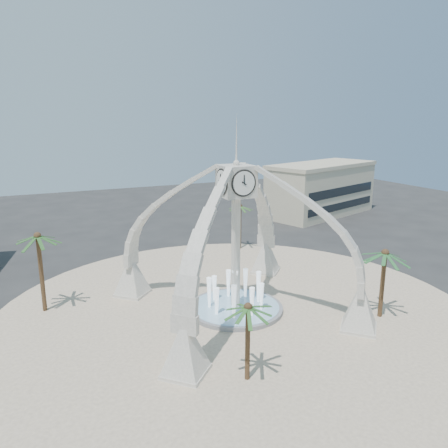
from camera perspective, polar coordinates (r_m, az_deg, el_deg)
name	(u,v)px	position (r m, az deg, el deg)	size (l,w,h in m)	color
ground	(235,311)	(37.69, 1.50, -11.24)	(140.00, 140.00, 0.00)	#282828
plaza	(235,310)	(37.68, 1.50, -11.19)	(40.00, 40.00, 0.06)	beige
clock_tower	(236,237)	(35.44, 1.56, -1.68)	(17.94, 17.94, 16.30)	silver
fountain	(235,307)	(37.57, 1.50, -10.84)	(8.00, 8.00, 3.62)	gray
building_ne	(321,189)	(74.94, 12.58, 4.51)	(21.87, 14.17, 8.60)	#BCAD92
palm_east	(385,254)	(36.91, 20.30, -3.66)	(4.92, 4.92, 6.22)	brown
palm_west	(38,237)	(38.46, -23.18, -1.60)	(4.06, 4.06, 7.30)	brown
palm_north	(240,207)	(53.23, 2.13, 2.26)	(4.36, 4.36, 6.06)	brown
palm_south	(248,308)	(26.62, 3.17, -10.90)	(3.96, 3.96, 5.52)	brown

